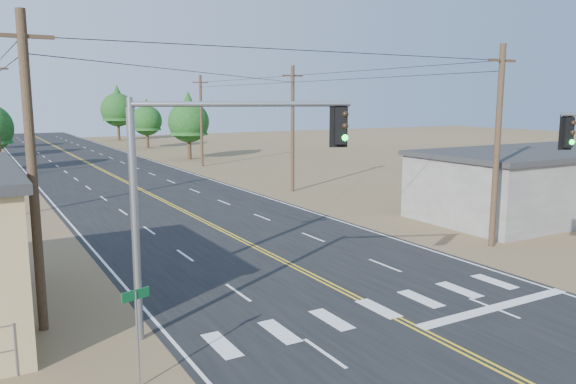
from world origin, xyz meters
TOP-DOWN VIEW (x-y plane):
  - road at (0.00, 30.00)m, footprint 15.00×200.00m
  - building_right at (19.00, 16.00)m, footprint 15.00×8.00m
  - utility_pole_left_near at (-10.50, 12.00)m, footprint 1.80×0.30m
  - utility_pole_right_near at (10.50, 12.00)m, footprint 1.80×0.30m
  - utility_pole_right_mid at (10.50, 32.00)m, footprint 1.80×0.30m
  - utility_pole_right_far at (10.50, 52.00)m, footprint 1.80×0.30m
  - signal_mast_left at (-6.22, 8.94)m, footprint 6.17×2.80m
  - street_sign at (-8.81, 6.79)m, footprint 0.75×0.26m
  - tree_right_near at (11.84, 59.75)m, footprint 5.05×5.05m
  - tree_right_mid at (12.02, 78.79)m, footprint 4.56×4.56m
  - tree_right_far at (12.11, 97.72)m, footprint 6.03×6.03m

SIDE VIEW (x-z plane):
  - road at x=0.00m, z-range 0.00..0.02m
  - street_sign at x=-8.81m, z-range 0.45..3.06m
  - building_right at x=19.00m, z-range 0.00..4.00m
  - tree_right_mid at x=12.02m, z-range 0.85..8.44m
  - signal_mast_left at x=-6.22m, z-range 1.35..8.76m
  - utility_pole_left_near at x=-10.50m, z-range 0.12..10.12m
  - utility_pole_right_near at x=10.50m, z-range 0.12..10.12m
  - utility_pole_right_mid at x=10.50m, z-range 0.12..10.12m
  - utility_pole_right_far at x=10.50m, z-range 0.12..10.12m
  - tree_right_near at x=11.84m, z-range 0.94..9.36m
  - tree_right_far at x=12.11m, z-range 1.12..11.17m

